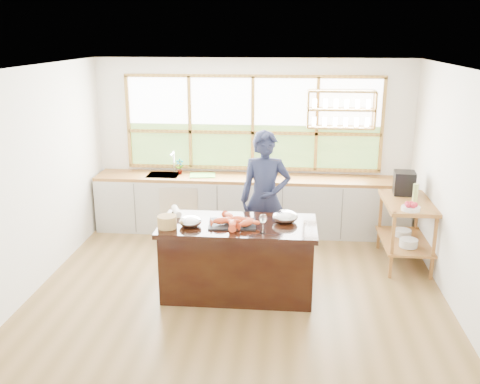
# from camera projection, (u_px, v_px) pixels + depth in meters

# --- Properties ---
(ground_plane) EXTENTS (5.00, 5.00, 0.00)m
(ground_plane) POSITION_uv_depth(u_px,v_px,m) (240.00, 285.00, 6.77)
(ground_plane) COLOR olive
(room_shell) EXTENTS (5.02, 4.52, 2.71)m
(room_shell) POSITION_uv_depth(u_px,v_px,m) (245.00, 141.00, 6.75)
(room_shell) COLOR white
(room_shell) RESTS_ON ground_plane
(back_counter) EXTENTS (4.90, 0.63, 0.90)m
(back_counter) POSITION_uv_depth(u_px,v_px,m) (250.00, 204.00, 8.49)
(back_counter) COLOR #B7B4AD
(back_counter) RESTS_ON ground_plane
(right_shelf_unit) EXTENTS (0.62, 1.10, 0.90)m
(right_shelf_unit) POSITION_uv_depth(u_px,v_px,m) (406.00, 222.00, 7.25)
(right_shelf_unit) COLOR #985528
(right_shelf_unit) RESTS_ON ground_plane
(island) EXTENTS (1.85, 0.90, 0.90)m
(island) POSITION_uv_depth(u_px,v_px,m) (238.00, 259.00, 6.44)
(island) COLOR black
(island) RESTS_ON ground_plane
(cook) EXTENTS (0.68, 0.45, 1.85)m
(cook) POSITION_uv_depth(u_px,v_px,m) (265.00, 199.00, 7.15)
(cook) COLOR #1B203B
(cook) RESTS_ON ground_plane
(potted_plant) EXTENTS (0.15, 0.12, 0.25)m
(potted_plant) POSITION_uv_depth(u_px,v_px,m) (180.00, 166.00, 8.48)
(potted_plant) COLOR slate
(potted_plant) RESTS_ON back_counter
(cutting_board) EXTENTS (0.44, 0.35, 0.01)m
(cutting_board) POSITION_uv_depth(u_px,v_px,m) (202.00, 175.00, 8.42)
(cutting_board) COLOR #5FAD3D
(cutting_board) RESTS_ON back_counter
(espresso_machine) EXTENTS (0.31, 0.33, 0.32)m
(espresso_machine) POSITION_uv_depth(u_px,v_px,m) (404.00, 183.00, 7.43)
(espresso_machine) COLOR black
(espresso_machine) RESTS_ON right_shelf_unit
(wine_bottle) EXTENTS (0.09, 0.09, 0.28)m
(wine_bottle) POSITION_uv_depth(u_px,v_px,m) (415.00, 194.00, 6.98)
(wine_bottle) COLOR #A0B75C
(wine_bottle) RESTS_ON right_shelf_unit
(fruit_bowl) EXTENTS (0.24, 0.24, 0.11)m
(fruit_bowl) POSITION_uv_depth(u_px,v_px,m) (411.00, 207.00, 6.78)
(fruit_bowl) COLOR silver
(fruit_bowl) RESTS_ON right_shelf_unit
(slate_board) EXTENTS (0.58, 0.44, 0.02)m
(slate_board) POSITION_uv_depth(u_px,v_px,m) (232.00, 224.00, 6.29)
(slate_board) COLOR black
(slate_board) RESTS_ON island
(lobster_pile) EXTENTS (0.52, 0.48, 0.08)m
(lobster_pile) POSITION_uv_depth(u_px,v_px,m) (234.00, 221.00, 6.24)
(lobster_pile) COLOR #DF5225
(lobster_pile) RESTS_ON slate_board
(mixing_bowl_left) EXTENTS (0.27, 0.27, 0.13)m
(mixing_bowl_left) POSITION_uv_depth(u_px,v_px,m) (190.00, 221.00, 6.23)
(mixing_bowl_left) COLOR silver
(mixing_bowl_left) RESTS_ON island
(mixing_bowl_right) EXTENTS (0.30, 0.30, 0.15)m
(mixing_bowl_right) POSITION_uv_depth(u_px,v_px,m) (285.00, 217.00, 6.37)
(mixing_bowl_right) COLOR silver
(mixing_bowl_right) RESTS_ON island
(wine_glass) EXTENTS (0.08, 0.08, 0.22)m
(wine_glass) POSITION_uv_depth(u_px,v_px,m) (263.00, 219.00, 5.99)
(wine_glass) COLOR white
(wine_glass) RESTS_ON island
(wicker_basket) EXTENTS (0.23, 0.23, 0.14)m
(wicker_basket) POSITION_uv_depth(u_px,v_px,m) (167.00, 222.00, 6.17)
(wicker_basket) COLOR tan
(wicker_basket) RESTS_ON island
(parchment_roll) EXTENTS (0.19, 0.31, 0.08)m
(parchment_roll) POSITION_uv_depth(u_px,v_px,m) (176.00, 211.00, 6.63)
(parchment_roll) COLOR white
(parchment_roll) RESTS_ON island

